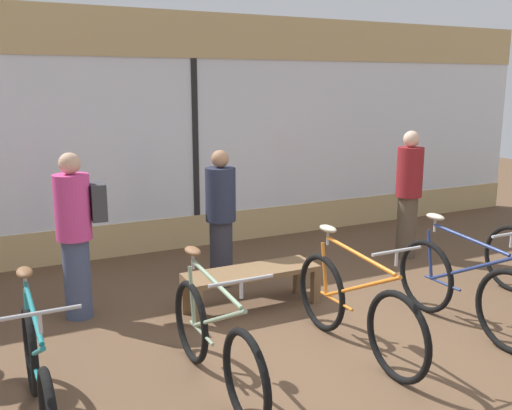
{
  "coord_description": "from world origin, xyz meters",
  "views": [
    {
      "loc": [
        -2.77,
        -3.89,
        2.27
      ],
      "look_at": [
        0.0,
        1.63,
        0.95
      ],
      "focal_mm": 40.0,
      "sensor_mm": 36.0,
      "label": 1
    }
  ],
  "objects": [
    {
      "name": "customer_by_window",
      "position": [
        -0.33,
        1.86,
        0.81
      ],
      "size": [
        0.48,
        0.48,
        1.55
      ],
      "color": "#2D2D38",
      "rests_on": "ground_plane"
    },
    {
      "name": "bicycle_left",
      "position": [
        -1.28,
        -0.23,
        0.38
      ],
      "size": [
        0.46,
        1.73,
        1.03
      ],
      "color": "black",
      "rests_on": "ground_plane"
    },
    {
      "name": "bicycle_right",
      "position": [
        1.2,
        -0.28,
        0.4
      ],
      "size": [
        0.46,
        1.76,
        1.05
      ],
      "color": "black",
      "rests_on": "ground_plane"
    },
    {
      "name": "customer_mid_floor",
      "position": [
        -1.93,
        1.64,
        0.88
      ],
      "size": [
        0.5,
        0.36,
        1.64
      ],
      "color": "#424C6B",
      "rests_on": "ground_plane"
    },
    {
      "name": "display_bench",
      "position": [
        -0.32,
        1.08,
        0.34
      ],
      "size": [
        1.4,
        0.44,
        0.41
      ],
      "color": "brown",
      "rests_on": "ground_plane"
    },
    {
      "name": "shop_back_wall",
      "position": [
        0.0,
        3.5,
        1.64
      ],
      "size": [
        12.0,
        0.08,
        3.2
      ],
      "color": "tan",
      "rests_on": "ground_plane"
    },
    {
      "name": "ground_plane",
      "position": [
        0.0,
        0.0,
        0.0
      ],
      "size": [
        24.0,
        24.0,
        0.0
      ],
      "primitive_type": "plane",
      "color": "brown"
    },
    {
      "name": "bicycle_far_left",
      "position": [
        -2.51,
        -0.18,
        0.38
      ],
      "size": [
        0.46,
        1.74,
        1.02
      ],
      "color": "black",
      "rests_on": "ground_plane"
    },
    {
      "name": "bicycle_center",
      "position": [
        0.03,
        -0.19,
        0.4
      ],
      "size": [
        0.46,
        1.79,
        1.05
      ],
      "color": "black",
      "rests_on": "ground_plane"
    },
    {
      "name": "customer_near_rack",
      "position": [
        2.31,
        1.76,
        0.88
      ],
      "size": [
        0.43,
        0.43,
        1.68
      ],
      "color": "brown",
      "rests_on": "ground_plane"
    }
  ]
}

